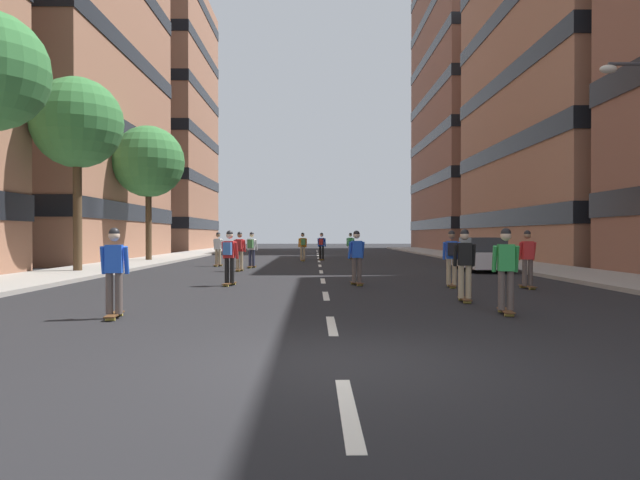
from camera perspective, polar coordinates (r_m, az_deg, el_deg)
The scene contains 24 objects.
ground_plane at distance 31.97m, azimuth -0.03°, elevation -2.42°, with size 147.58×147.58×0.00m, color black.
sidewalk_left at distance 36.42m, azimuth -16.49°, elevation -1.97°, with size 3.60×67.64×0.14m, color #9E9991.
sidewalk_right at distance 36.60m, azimuth 16.23°, elevation -1.96°, with size 3.60×67.64×0.14m, color #9E9991.
lane_markings at distance 32.87m, azimuth -0.05°, elevation -2.33°, with size 0.16×57.20×0.01m.
building_left_mid at distance 44.41m, azimuth -27.37°, elevation 18.64°, with size 14.48×19.11×30.81m.
building_left_far at distance 66.18m, azimuth -17.58°, elevation 11.23°, with size 14.48×16.85×27.76m.
building_right_mid at distance 43.60m, azimuth 26.90°, elevation 13.44°, with size 14.48×21.13×22.68m.
building_right_far at distance 66.82m, azimuth 16.90°, elevation 13.07°, with size 14.48×21.54×32.18m.
parked_car_near at distance 26.92m, azimuth 15.79°, elevation -1.50°, with size 1.82×4.40×1.52m.
street_tree_mid at distance 26.60m, azimuth -23.00°, elevation 10.60°, with size 3.78×3.78×8.11m.
street_tree_far at distance 36.25m, azimuth -16.69°, elevation 7.44°, with size 4.27×4.27×8.05m.
skater_0 at distance 18.64m, azimuth 3.66°, elevation -1.49°, with size 0.57×0.92×1.78m.
skater_1 at distance 35.81m, azimuth -1.72°, elevation -0.48°, with size 0.56×0.92×1.78m.
skater_2 at distance 25.93m, azimuth -8.01°, elevation -0.86°, with size 0.55×0.92×1.78m.
skater_3 at distance 18.25m, azimuth 12.96°, elevation -1.45°, with size 0.55×0.92×1.78m.
skater_4 at distance 11.91m, azimuth -19.79°, elevation -2.66°, with size 0.55×0.92×1.78m.
skater_5 at distance 14.40m, azimuth 14.20°, elevation -2.10°, with size 0.55×0.91×1.78m.
skater_6 at distance 18.62m, azimuth -9.02°, elevation -1.41°, with size 0.57×0.92×1.78m.
skater_7 at distance 12.39m, azimuth 18.00°, elevation -2.53°, with size 0.55×0.92×1.78m.
skater_8 at distance 18.48m, azimuth 19.93°, elevation -1.54°, with size 0.54×0.91×1.78m.
skater_9 at distance 36.86m, azimuth 0.15°, elevation -0.45°, with size 0.57×0.92×1.78m.
skater_10 at distance 30.16m, azimuth -10.10°, elevation -0.73°, with size 0.57×0.92×1.78m.
skater_11 at distance 28.51m, azimuth -6.83°, elevation -0.74°, with size 0.57×0.92×1.78m.
skater_12 at distance 38.86m, azimuth 3.05°, elevation -0.45°, with size 0.55×0.91×1.78m.
Camera 1 is at (-0.32, -7.33, 1.64)m, focal length 32.18 mm.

